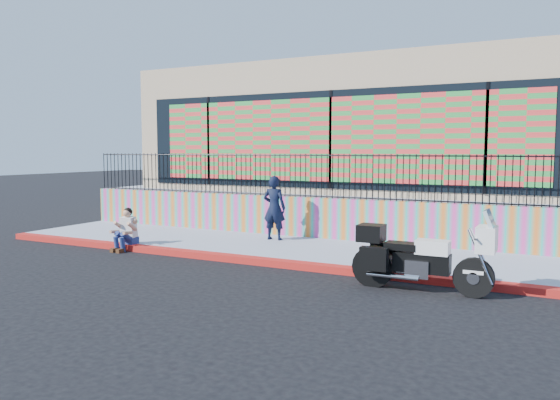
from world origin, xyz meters
The scene contains 10 objects.
ground centered at (0.00, 0.00, 0.00)m, with size 90.00×90.00×0.00m, color black.
red_curb centered at (0.00, 0.00, 0.07)m, with size 16.00×0.30×0.15m, color red.
sidewalk centered at (0.00, 1.65, 0.07)m, with size 16.00×3.00×0.15m, color #939BB0.
mural_wall centered at (0.00, 3.25, 0.70)m, with size 16.00×0.20×1.10m, color #E53C9C.
metal_fence centered at (0.00, 3.25, 1.85)m, with size 15.80×0.04×1.20m, color black, non-canonical shape.
elevated_platform centered at (0.00, 8.35, 0.62)m, with size 16.00×10.00×1.25m, color #939BB0.
storefront_building centered at (0.00, 8.13, 3.25)m, with size 14.00×8.06×4.00m.
police_motorcycle centered at (3.68, -0.70, 0.65)m, with size 2.49×0.82×1.55m.
police_officer centered at (-0.90, 2.37, 1.01)m, with size 0.63×0.41×1.72m, color black.
seated_man centered at (-3.90, -0.09, 0.45)m, with size 0.54×0.71×1.06m.
Camera 1 is at (5.89, -10.48, 2.54)m, focal length 35.00 mm.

